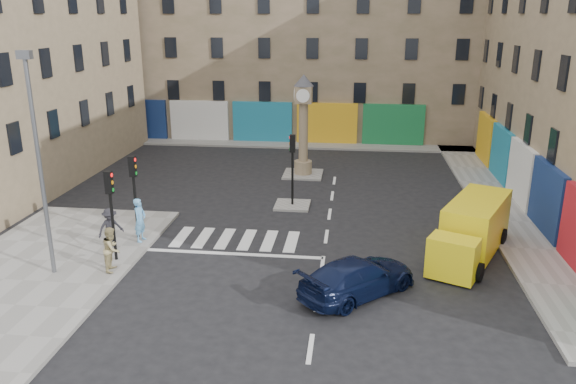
% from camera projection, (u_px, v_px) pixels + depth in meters
% --- Properties ---
extents(ground, '(120.00, 120.00, 0.00)m').
position_uv_depth(ground, '(321.00, 276.00, 21.62)').
color(ground, black).
rests_on(ground, ground).
extents(sidewalk_left, '(7.00, 16.00, 0.15)m').
position_uv_depth(sidewalk_left, '(23.00, 282.00, 20.94)').
color(sidewalk_left, gray).
rests_on(sidewalk_left, ground).
extents(sidewalk_right, '(2.60, 30.00, 0.15)m').
position_uv_depth(sidewalk_right, '(495.00, 201.00, 30.08)').
color(sidewalk_right, gray).
rests_on(sidewalk_right, ground).
extents(sidewalk_far, '(32.00, 2.40, 0.15)m').
position_uv_depth(sidewalk_far, '(287.00, 144.00, 43.05)').
color(sidewalk_far, gray).
rests_on(sidewalk_far, ground).
extents(island_near, '(1.80, 1.80, 0.12)m').
position_uv_depth(island_near, '(292.00, 205.00, 29.40)').
color(island_near, gray).
rests_on(island_near, ground).
extents(island_far, '(2.40, 2.40, 0.12)m').
position_uv_depth(island_far, '(303.00, 174.00, 35.07)').
color(island_far, gray).
rests_on(island_far, ground).
extents(building_far, '(32.00, 10.00, 17.00)m').
position_uv_depth(building_far, '(295.00, 28.00, 45.99)').
color(building_far, gray).
rests_on(building_far, ground).
extents(building_left, '(8.00, 20.00, 15.00)m').
position_uv_depth(building_left, '(12.00, 52.00, 32.85)').
color(building_left, '#947E61').
rests_on(building_left, ground).
extents(traffic_light_left_near, '(0.28, 0.22, 3.70)m').
position_uv_depth(traffic_light_left_near, '(111.00, 201.00, 21.95)').
color(traffic_light_left_near, black).
rests_on(traffic_light_left_near, sidewalk_left).
extents(traffic_light_left_far, '(0.28, 0.22, 3.70)m').
position_uv_depth(traffic_light_left_far, '(134.00, 184.00, 24.22)').
color(traffic_light_left_far, black).
rests_on(traffic_light_left_far, sidewalk_left).
extents(traffic_light_island, '(0.28, 0.22, 3.70)m').
position_uv_depth(traffic_light_island, '(292.00, 158.00, 28.63)').
color(traffic_light_island, black).
rests_on(traffic_light_island, island_near).
extents(lamp_post, '(0.50, 0.25, 8.30)m').
position_uv_depth(lamp_post, '(38.00, 155.00, 20.18)').
color(lamp_post, '#595B60').
rests_on(lamp_post, sidewalk_left).
extents(clock_pillar, '(1.20, 1.20, 6.10)m').
position_uv_depth(clock_pillar, '(303.00, 119.00, 34.01)').
color(clock_pillar, '#947E61').
rests_on(clock_pillar, island_far).
extents(navy_sedan, '(4.69, 4.66, 1.36)m').
position_uv_depth(navy_sedan, '(358.00, 277.00, 19.97)').
color(navy_sedan, black).
rests_on(navy_sedan, ground).
extents(yellow_van, '(4.25, 6.37, 2.24)m').
position_uv_depth(yellow_van, '(472.00, 229.00, 23.20)').
color(yellow_van, yellow).
rests_on(yellow_van, ground).
extents(pedestrian_blue, '(0.54, 0.75, 1.94)m').
position_uv_depth(pedestrian_blue, '(140.00, 220.00, 24.28)').
color(pedestrian_blue, '#61A7DF').
rests_on(pedestrian_blue, sidewalk_left).
extents(pedestrian_tan, '(0.76, 0.93, 1.75)m').
position_uv_depth(pedestrian_tan, '(112.00, 249.00, 21.50)').
color(pedestrian_tan, tan).
rests_on(pedestrian_tan, sidewalk_left).
extents(pedestrian_dark, '(1.21, 1.26, 1.72)m').
position_uv_depth(pedestrian_dark, '(110.00, 228.00, 23.67)').
color(pedestrian_dark, black).
rests_on(pedestrian_dark, sidewalk_left).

